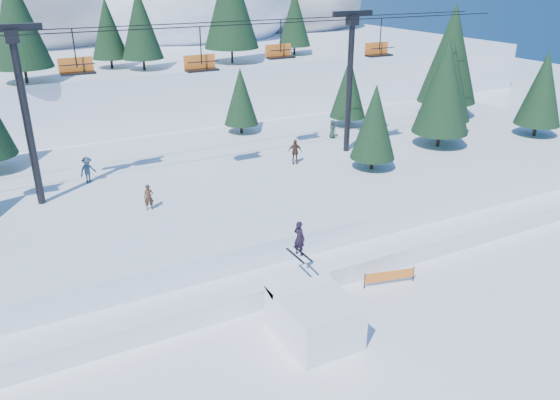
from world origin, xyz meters
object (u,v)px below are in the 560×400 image
chairlift (189,75)px  banner_far (411,238)px  banner_near (389,276)px  jump_kicker (313,313)px

chairlift → banner_far: bearing=-49.8°
chairlift → banner_far: (9.46, -11.21, -8.78)m
chairlift → banner_near: chairlift is taller
chairlift → banner_far: size_ratio=16.56×
banner_near → banner_far: same height
jump_kicker → banner_far: (9.70, 4.65, -0.61)m
banner_near → banner_far: (3.89, 2.86, 0.00)m
banner_far → chairlift: bearing=130.2°
banner_far → banner_near: bearing=-143.6°
jump_kicker → chairlift: bearing=89.1°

